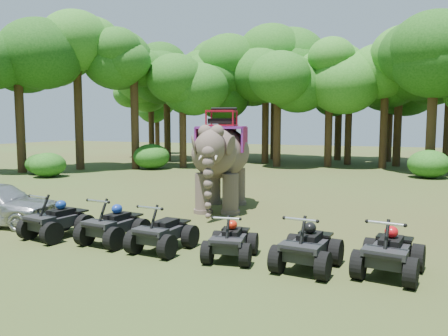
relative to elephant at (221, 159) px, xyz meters
The scene contains 31 objects.
ground 4.57m from the elephant, 72.73° to the right, with size 110.00×110.00×0.00m, color #47381E.
elephant is the anchor object (origin of this frame).
atv_0 6.58m from the elephant, 115.54° to the right, with size 1.30×1.78×1.32m, color black, non-canonical shape.
atv_1 5.89m from the elephant, 99.02° to the right, with size 1.29×1.76×1.31m, color black, non-canonical shape.
atv_2 6.00m from the elephant, 82.68° to the right, with size 1.25×1.72×1.27m, color black, non-canonical shape.
atv_3 6.52m from the elephant, 65.40° to the right, with size 1.14×1.56×1.16m, color black, non-canonical shape.
atv_4 7.50m from the elephant, 52.03° to the right, with size 1.28×1.75×1.30m, color black, non-canonical shape.
atv_5 8.50m from the elephant, 41.56° to the right, with size 1.29×1.77×1.31m, color black, non-canonical shape.
tree_0 18.70m from the elephant, 86.20° to the left, with size 6.52×6.52×9.32m, color #195114, non-canonical shape.
tree_1 19.44m from the elephant, 74.42° to the left, with size 5.95×5.95×8.50m, color #195114, non-canonical shape.
tree_2 17.67m from the elephant, 62.05° to the left, with size 6.98×6.98×9.98m, color #195114, non-canonical shape.
tree_27 18.73m from the elephant, 159.35° to the left, with size 6.57×6.57×9.39m, color #195114, non-canonical shape.
tree_28 18.17m from the elephant, 147.33° to the left, with size 6.78×6.78×9.68m, color #195114, non-canonical shape.
tree_29 16.43m from the elephant, 135.24° to the left, with size 6.30×6.30×9.00m, color #195114, non-canonical shape.
tree_30 16.25m from the elephant, 122.80° to the left, with size 5.41×5.41×7.72m, color #195114, non-canonical shape.
tree_31 19.68m from the elephant, 110.60° to the left, with size 5.83×5.83×8.33m, color #195114, non-canonical shape.
tree_32 17.43m from the elephant, 98.13° to the left, with size 6.40×6.40×9.15m, color #195114, non-canonical shape.
tree_33 22.70m from the elephant, 124.80° to the left, with size 6.67×6.67×9.53m, color #195114, non-canonical shape.
tree_34 21.13m from the elephant, 83.38° to the left, with size 5.82×5.82×8.32m, color #195114, non-canonical shape.
tree_35 24.87m from the elephant, 87.34° to the left, with size 6.23×6.23×8.89m, color #195114, non-canonical shape.
tree_36 20.00m from the elephant, 101.89° to the left, with size 6.56×6.56×9.38m, color #195114, non-canonical shape.
tree_37 25.49m from the elephant, 112.46° to the left, with size 7.68×7.68×10.98m, color #195114, non-canonical shape.
tree_38 31.82m from the elephant, 125.23° to the left, with size 4.92×4.92×7.03m, color #195114, non-canonical shape.
tree_39 21.85m from the elephant, 73.61° to the left, with size 6.84×6.84×9.78m, color #195114, non-canonical shape.
tree_42 26.62m from the elephant, 127.33° to the left, with size 5.74×5.74×8.19m, color #195114, non-canonical shape.
tree_43 22.08m from the elephant, 109.76° to the left, with size 6.69×6.69×9.56m, color #195114, non-canonical shape.
tree_44 21.45m from the elephant, 112.00° to the left, with size 6.73×6.73×9.62m, color #195114, non-canonical shape.
tree_45 25.05m from the elephant, 87.61° to the left, with size 5.45×5.45×7.79m, color #195114, non-canonical shape.
tree_46 22.55m from the elephant, 99.93° to the left, with size 7.30×7.30×10.43m, color #195114, non-canonical shape.
tree_47 25.60m from the elephant, 77.78° to the left, with size 6.75×6.75×9.64m, color #195114, non-canonical shape.
tree_48 24.43m from the elephant, 100.91° to the left, with size 7.40×7.40×10.57m, color #195114, non-canonical shape.
Camera 1 is at (5.21, -11.60, 3.32)m, focal length 35.00 mm.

